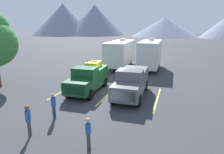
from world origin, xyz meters
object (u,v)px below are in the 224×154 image
at_px(pickup_truck_b, 131,82).
at_px(camper_trailer_b, 150,54).
at_px(camper_trailer_a, 120,53).
at_px(person_b, 53,104).
at_px(pickup_truck_a, 88,78).
at_px(person_c, 28,119).
at_px(person_a, 88,132).

xyz_separation_m(pickup_truck_b, camper_trailer_b, (0.08, 10.02, 0.88)).
relative_size(camper_trailer_a, person_b, 5.01).
xyz_separation_m(pickup_truck_a, camper_trailer_b, (3.85, 9.95, 0.87)).
height_order(pickup_truck_a, pickup_truck_b, pickup_truck_a).
relative_size(camper_trailer_a, person_c, 4.72).
xyz_separation_m(pickup_truck_b, person_c, (-3.60, -7.55, -0.16)).
height_order(camper_trailer_a, person_c, camper_trailer_a).
xyz_separation_m(camper_trailer_a, person_c, (0.19, -17.73, -0.98)).
relative_size(pickup_truck_b, person_a, 3.57).
height_order(person_a, person_b, person_b).
bearing_deg(camper_trailer_a, person_a, -78.83).
distance_m(camper_trailer_a, person_a, 18.16).
bearing_deg(person_a, camper_trailer_b, 88.84).
bearing_deg(person_a, pickup_truck_b, 87.93).
relative_size(pickup_truck_a, camper_trailer_a, 0.65).
xyz_separation_m(camper_trailer_a, person_a, (3.51, -17.78, -1.07)).
height_order(pickup_truck_b, camper_trailer_b, camper_trailer_b).
height_order(pickup_truck_a, person_c, pickup_truck_a).
distance_m(pickup_truck_a, person_b, 5.47).
relative_size(person_a, person_b, 0.97).
height_order(person_b, person_c, person_c).
distance_m(pickup_truck_a, camper_trailer_b, 10.70).
distance_m(pickup_truck_a, person_c, 7.62).
relative_size(pickup_truck_a, person_b, 3.24).
bearing_deg(camper_trailer_b, person_a, -91.16).
bearing_deg(camper_trailer_b, pickup_truck_a, -111.15).
bearing_deg(camper_trailer_a, person_b, -89.23).
xyz_separation_m(pickup_truck_a, camper_trailer_a, (-0.02, 10.11, 0.81)).
relative_size(camper_trailer_b, person_a, 4.69).
distance_m(camper_trailer_b, person_a, 17.66).
relative_size(pickup_truck_a, camper_trailer_b, 0.71).
bearing_deg(camper_trailer_a, pickup_truck_a, -89.88).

